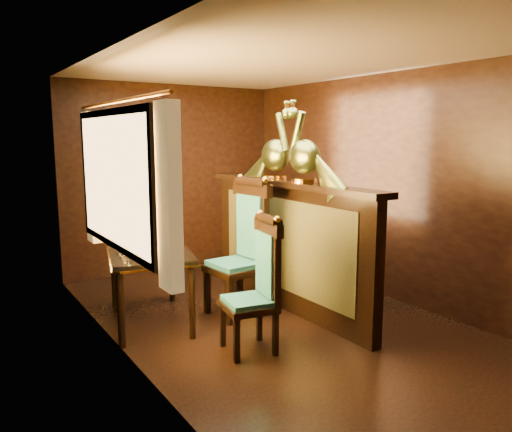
# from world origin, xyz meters

# --- Properties ---
(ground) EXTENTS (5.00, 5.00, 0.00)m
(ground) POSITION_xyz_m (0.00, 0.00, 0.00)
(ground) COLOR black
(ground) RESTS_ON ground
(room_shell) EXTENTS (3.04, 5.04, 2.52)m
(room_shell) POSITION_xyz_m (-0.09, 0.02, 1.58)
(room_shell) COLOR black
(room_shell) RESTS_ON ground
(partition) EXTENTS (0.26, 2.70, 1.36)m
(partition) POSITION_xyz_m (0.32, 0.30, 0.71)
(partition) COLOR black
(partition) RESTS_ON ground
(dining_table) EXTENTS (1.04, 1.40, 0.94)m
(dining_table) POSITION_xyz_m (-1.05, 0.71, 0.67)
(dining_table) COLOR black
(dining_table) RESTS_ON ground
(chair_left) EXTENTS (0.49, 0.51, 1.18)m
(chair_left) POSITION_xyz_m (-0.49, -0.43, 0.62)
(chair_left) COLOR black
(chair_left) RESTS_ON ground
(chair_right) EXTENTS (0.55, 0.58, 1.42)m
(chair_right) POSITION_xyz_m (-0.11, 0.43, 0.74)
(chair_right) COLOR black
(chair_right) RESTS_ON ground
(peacock_left) EXTENTS (0.26, 0.68, 0.81)m
(peacock_left) POSITION_xyz_m (0.33, 0.03, 1.77)
(peacock_left) COLOR #1A4F32
(peacock_left) RESTS_ON partition
(peacock_right) EXTENTS (0.25, 0.68, 0.81)m
(peacock_right) POSITION_xyz_m (0.33, 0.52, 1.76)
(peacock_right) COLOR #1A4F32
(peacock_right) RESTS_ON partition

